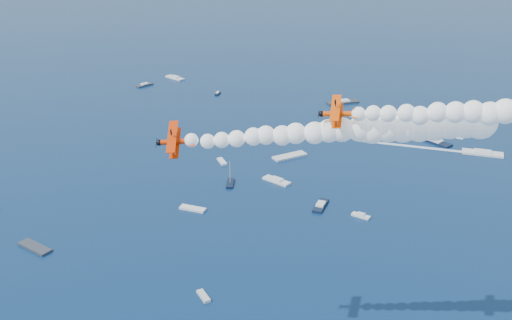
% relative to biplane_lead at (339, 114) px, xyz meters
% --- Properties ---
extents(biplane_lead, '(8.26, 9.80, 6.98)m').
position_rel_biplane_lead_xyz_m(biplane_lead, '(0.00, 0.00, 0.00)').
color(biplane_lead, '#FF4B05').
extents(biplane_trail, '(9.68, 10.93, 7.91)m').
position_rel_biplane_lead_xyz_m(biplane_trail, '(-26.53, -9.04, -5.92)').
color(biplane_trail, red).
extents(smoke_trail_trail, '(57.08, 41.99, 10.08)m').
position_rel_biplane_lead_xyz_m(smoke_trail_trail, '(-0.84, 1.33, -3.83)').
color(smoke_trail_trail, white).
extents(spectator_boats, '(247.17, 167.18, 0.70)m').
position_rel_biplane_lead_xyz_m(spectator_boats, '(-23.46, 101.30, -56.88)').
color(spectator_boats, silver).
rests_on(spectator_boats, ground).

